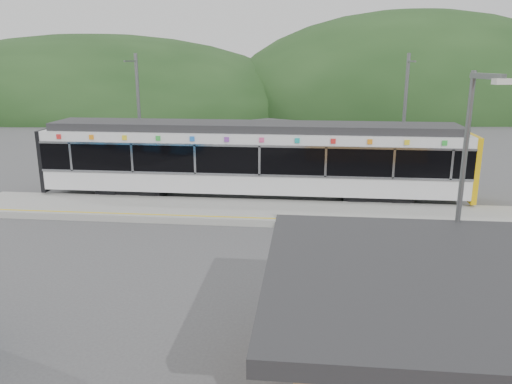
# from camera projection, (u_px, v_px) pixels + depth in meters

# --- Properties ---
(ground) EXTENTS (120.00, 120.00, 0.00)m
(ground) POSITION_uv_depth(u_px,v_px,m) (249.00, 242.00, 18.97)
(ground) COLOR #4C4C4F
(ground) RESTS_ON ground
(hills) EXTENTS (146.00, 149.00, 26.00)m
(hills) POSITION_uv_depth(u_px,v_px,m) (393.00, 207.00, 23.43)
(hills) COLOR #1E3D19
(hills) RESTS_ON ground
(platform) EXTENTS (26.00, 3.20, 0.30)m
(platform) POSITION_uv_depth(u_px,v_px,m) (258.00, 212.00, 22.10)
(platform) COLOR #9E9E99
(platform) RESTS_ON ground
(yellow_line) EXTENTS (26.00, 0.10, 0.01)m
(yellow_line) POSITION_uv_depth(u_px,v_px,m) (255.00, 218.00, 20.81)
(yellow_line) COLOR yellow
(yellow_line) RESTS_ON platform
(train) EXTENTS (20.44, 3.01, 3.74)m
(train) POSITION_uv_depth(u_px,v_px,m) (253.00, 158.00, 24.25)
(train) COLOR black
(train) RESTS_ON ground
(catenary_mast_west) EXTENTS (0.18, 1.80, 7.00)m
(catenary_mast_west) POSITION_uv_depth(u_px,v_px,m) (139.00, 117.00, 26.95)
(catenary_mast_west) COLOR slate
(catenary_mast_west) RESTS_ON ground
(catenary_mast_east) EXTENTS (0.18, 1.80, 7.00)m
(catenary_mast_east) POSITION_uv_depth(u_px,v_px,m) (404.00, 121.00, 25.54)
(catenary_mast_east) COLOR slate
(catenary_mast_east) RESTS_ON ground
(station_shelter) EXTENTS (9.20, 6.20, 3.00)m
(station_shelter) POSITION_uv_depth(u_px,v_px,m) (511.00, 346.00, 9.32)
(station_shelter) COLOR olive
(station_shelter) RESTS_ON ground
(lamp_post) EXTENTS (0.42, 1.17, 6.50)m
(lamp_post) POSITION_uv_depth(u_px,v_px,m) (463.00, 188.00, 11.50)
(lamp_post) COLOR slate
(lamp_post) RESTS_ON ground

